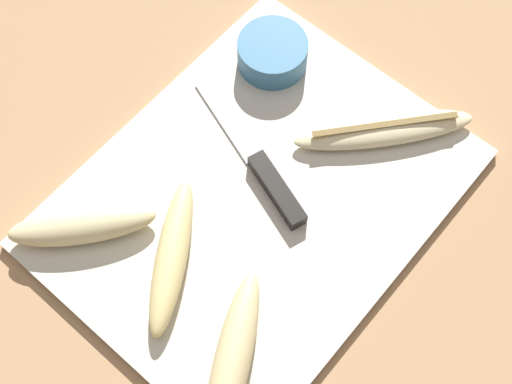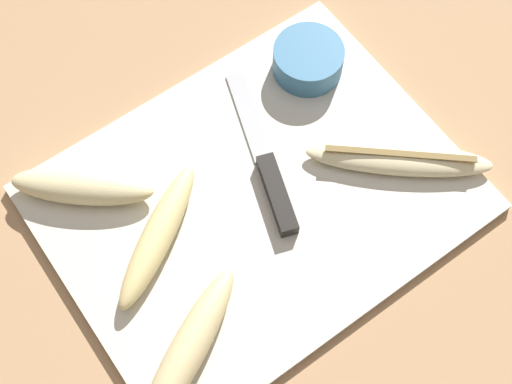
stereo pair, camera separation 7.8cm
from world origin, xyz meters
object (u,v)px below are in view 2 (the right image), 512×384
object	(u,v)px
banana_golden_short	(158,235)
prep_bowl	(308,60)
knife	(271,179)
banana_mellow_near	(188,351)
banana_soft_right	(82,186)
banana_cream_curved	(399,159)

from	to	relation	value
banana_golden_short	prep_bowl	xyz separation A→B (m)	(0.26, 0.08, 0.00)
knife	banana_mellow_near	xyz separation A→B (m)	(-0.18, -0.11, 0.01)
knife	banana_golden_short	distance (m)	0.14
knife	banana_mellow_near	distance (m)	0.21
banana_golden_short	banana_soft_right	xyz separation A→B (m)	(-0.04, 0.10, 0.00)
banana_golden_short	prep_bowl	size ratio (longest dim) A/B	1.96
banana_mellow_near	banana_cream_curved	bearing A→B (deg)	8.01
banana_mellow_near	banana_cream_curved	world-z (taller)	banana_mellow_near
banana_cream_curved	banana_soft_right	bearing A→B (deg)	150.38
prep_bowl	banana_mellow_near	bearing A→B (deg)	-146.10
knife	banana_cream_curved	size ratio (longest dim) A/B	1.14
knife	banana_golden_short	bearing A→B (deg)	-166.59
knife	banana_cream_curved	distance (m)	0.14
banana_cream_curved	prep_bowl	xyz separation A→B (m)	(-0.01, 0.16, 0.01)
banana_mellow_near	banana_soft_right	bearing A→B (deg)	88.61
banana_soft_right	banana_cream_curved	xyz separation A→B (m)	(0.31, -0.17, -0.01)
knife	prep_bowl	size ratio (longest dim) A/B	2.52
banana_soft_right	banana_cream_curved	distance (m)	0.35
banana_cream_curved	prep_bowl	world-z (taller)	prep_bowl
banana_mellow_near	banana_cream_curved	size ratio (longest dim) A/B	0.98
knife	prep_bowl	bearing A→B (deg)	56.80
knife	prep_bowl	xyz separation A→B (m)	(0.12, 0.10, 0.01)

